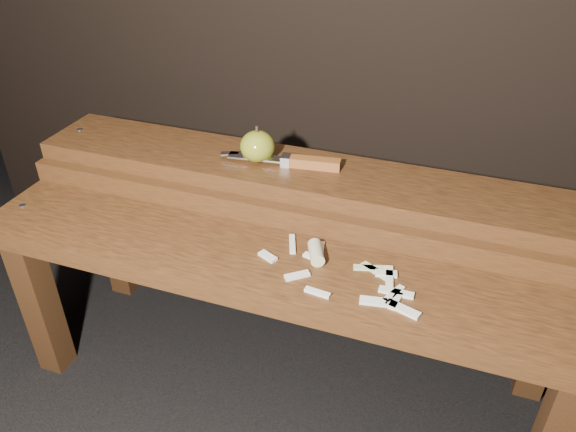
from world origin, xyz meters
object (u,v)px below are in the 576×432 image
(bench_rear_tier, at_px, (304,204))
(apple, at_px, (257,146))
(knife, at_px, (299,162))
(bench_front_tier, at_px, (267,292))

(bench_rear_tier, distance_m, apple, 0.16)
(knife, bearing_deg, apple, -176.76)
(apple, bearing_deg, bench_rear_tier, -2.31)
(bench_front_tier, height_order, apple, apple)
(bench_front_tier, xyz_separation_m, apple, (-0.11, 0.23, 0.18))
(bench_rear_tier, bearing_deg, apple, 177.69)
(bench_front_tier, height_order, knife, knife)
(apple, distance_m, knife, 0.09)
(apple, height_order, knife, apple)
(bench_rear_tier, relative_size, knife, 4.64)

